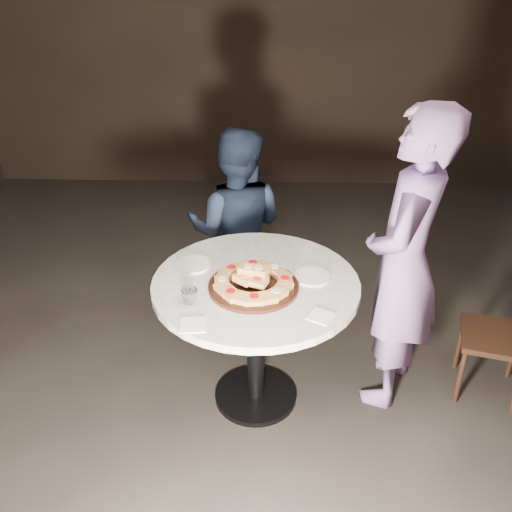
% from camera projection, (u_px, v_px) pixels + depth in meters
% --- Properties ---
extents(floor, '(7.00, 7.00, 0.00)m').
position_uv_depth(floor, '(255.00, 405.00, 3.47)').
color(floor, black).
rests_on(floor, ground).
extents(table, '(1.51, 1.51, 0.85)m').
position_uv_depth(table, '(256.00, 305.00, 3.18)').
color(table, black).
rests_on(table, ground).
extents(serving_board, '(0.55, 0.55, 0.02)m').
position_uv_depth(serving_board, '(253.00, 286.00, 3.04)').
color(serving_board, black).
rests_on(serving_board, table).
extents(focaccia_pile, '(0.43, 0.43, 0.11)m').
position_uv_depth(focaccia_pile, '(253.00, 280.00, 3.01)').
color(focaccia_pile, tan).
rests_on(focaccia_pile, serving_board).
extents(plate_left, '(0.23, 0.23, 0.01)m').
position_uv_depth(plate_left, '(193.00, 264.00, 3.24)').
color(plate_left, white).
rests_on(plate_left, table).
extents(plate_right, '(0.25, 0.25, 0.01)m').
position_uv_depth(plate_right, '(312.00, 277.00, 3.13)').
color(plate_right, white).
rests_on(plate_right, table).
extents(water_glass, '(0.11, 0.11, 0.08)m').
position_uv_depth(water_glass, '(190.00, 296.00, 2.90)').
color(water_glass, silver).
rests_on(water_glass, table).
extents(napkin_near, '(0.14, 0.14, 0.01)m').
position_uv_depth(napkin_near, '(193.00, 325.00, 2.75)').
color(napkin_near, white).
rests_on(napkin_near, table).
extents(napkin_far, '(0.16, 0.16, 0.01)m').
position_uv_depth(napkin_far, '(321.00, 316.00, 2.82)').
color(napkin_far, white).
rests_on(napkin_far, table).
extents(chair_far, '(0.47, 0.48, 0.77)m').
position_uv_depth(chair_far, '(237.00, 237.00, 4.40)').
color(chair_far, black).
rests_on(chair_far, ground).
extents(chair_right, '(0.48, 0.47, 0.81)m').
position_uv_depth(chair_right, '(512.00, 331.00, 3.34)').
color(chair_right, black).
rests_on(chair_right, ground).
extents(diner_navy, '(0.75, 0.61, 1.44)m').
position_uv_depth(diner_navy, '(237.00, 230.00, 3.91)').
color(diner_navy, '#141D31').
rests_on(diner_navy, ground).
extents(diner_teal, '(0.65, 0.78, 1.81)m').
position_uv_depth(diner_teal, '(404.00, 264.00, 3.16)').
color(diner_teal, '#8469AA').
rests_on(diner_teal, ground).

